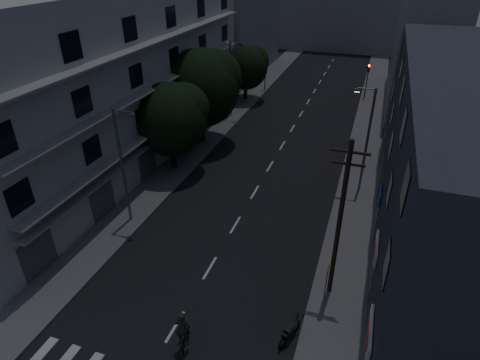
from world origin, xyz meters
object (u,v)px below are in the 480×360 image
Objects in this scene: utility_pole at (340,220)px; motorcycle at (290,332)px; cyclist at (184,337)px; bus_stop_sign at (327,275)px.

utility_pole is 5.90m from motorcycle.
motorcycle is 5.02m from cyclist.
cyclist is (-5.73, -5.10, -1.08)m from bus_stop_sign.
bus_stop_sign is 3.50m from motorcycle.
motorcycle is at bearing 7.01° from cyclist.
bus_stop_sign is 1.05× the size of cyclist.
bus_stop_sign is at bearing 86.93° from motorcycle.
utility_pole is 9.25m from cyclist.
utility_pole is 3.07m from bus_stop_sign.
bus_stop_sign is 7.75m from cyclist.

